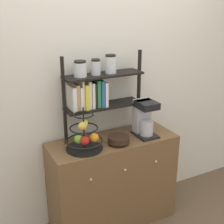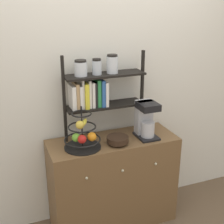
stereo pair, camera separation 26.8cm
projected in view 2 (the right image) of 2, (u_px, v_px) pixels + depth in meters
wall_back at (102, 86)px, 2.86m from camera, size 7.00×0.05×2.60m
sideboard at (113, 182)px, 2.93m from camera, size 1.16×0.46×0.87m
coffee_maker at (146, 119)px, 2.80m from camera, size 0.17×0.23×0.33m
fruit_stand at (83, 135)px, 2.58m from camera, size 0.31×0.31×0.37m
wooden_bowl at (118, 140)px, 2.68m from camera, size 0.19×0.19×0.07m
shelf_hutch at (95, 88)px, 2.69m from camera, size 0.75×0.20×0.76m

